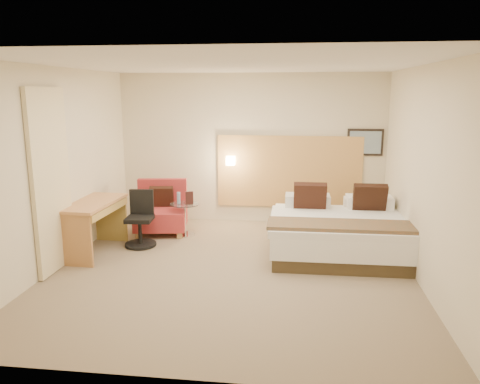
# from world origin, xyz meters

# --- Properties ---
(floor) EXTENTS (4.80, 5.00, 0.02)m
(floor) POSITION_xyz_m (0.00, 0.00, -0.01)
(floor) COLOR #816E56
(floor) RESTS_ON ground
(ceiling) EXTENTS (4.80, 5.00, 0.02)m
(ceiling) POSITION_xyz_m (0.00, 0.00, 2.71)
(ceiling) COLOR white
(ceiling) RESTS_ON floor
(wall_back) EXTENTS (4.80, 0.02, 2.70)m
(wall_back) POSITION_xyz_m (0.00, 2.51, 1.35)
(wall_back) COLOR beige
(wall_back) RESTS_ON floor
(wall_front) EXTENTS (4.80, 0.02, 2.70)m
(wall_front) POSITION_xyz_m (0.00, -2.51, 1.35)
(wall_front) COLOR beige
(wall_front) RESTS_ON floor
(wall_left) EXTENTS (0.02, 5.00, 2.70)m
(wall_left) POSITION_xyz_m (-2.41, 0.00, 1.35)
(wall_left) COLOR beige
(wall_left) RESTS_ON floor
(wall_right) EXTENTS (0.02, 5.00, 2.70)m
(wall_right) POSITION_xyz_m (2.41, 0.00, 1.35)
(wall_right) COLOR beige
(wall_right) RESTS_ON floor
(headboard_panel) EXTENTS (2.60, 0.04, 1.30)m
(headboard_panel) POSITION_xyz_m (0.70, 2.47, 0.95)
(headboard_panel) COLOR tan
(headboard_panel) RESTS_ON wall_back
(art_frame) EXTENTS (0.62, 0.03, 0.47)m
(art_frame) POSITION_xyz_m (2.02, 2.48, 1.50)
(art_frame) COLOR black
(art_frame) RESTS_ON wall_back
(art_canvas) EXTENTS (0.54, 0.01, 0.39)m
(art_canvas) POSITION_xyz_m (2.02, 2.46, 1.50)
(art_canvas) COLOR #768EA3
(art_canvas) RESTS_ON wall_back
(lamp_arm) EXTENTS (0.02, 0.12, 0.02)m
(lamp_arm) POSITION_xyz_m (-0.35, 2.42, 1.15)
(lamp_arm) COLOR silver
(lamp_arm) RESTS_ON wall_back
(lamp_shade) EXTENTS (0.15, 0.15, 0.15)m
(lamp_shade) POSITION_xyz_m (-0.35, 2.36, 1.15)
(lamp_shade) COLOR #F6E5C0
(lamp_shade) RESTS_ON wall_back
(curtain) EXTENTS (0.06, 0.90, 2.42)m
(curtain) POSITION_xyz_m (-2.36, -0.25, 1.22)
(curtain) COLOR beige
(curtain) RESTS_ON wall_left
(bottle_a) EXTENTS (0.07, 0.07, 0.20)m
(bottle_a) POSITION_xyz_m (-1.10, 1.48, 0.64)
(bottle_a) COLOR #82A0C9
(bottle_a) RESTS_ON side_table
(menu_folder) EXTENTS (0.13, 0.08, 0.21)m
(menu_folder) POSITION_xyz_m (-0.91, 1.45, 0.65)
(menu_folder) COLOR #371816
(menu_folder) RESTS_ON side_table
(bed) EXTENTS (2.11, 2.02, 1.01)m
(bed) POSITION_xyz_m (1.51, 0.94, 0.33)
(bed) COLOR #3E311F
(bed) RESTS_ON floor
(lounge_chair) EXTENTS (0.94, 0.86, 0.89)m
(lounge_chair) POSITION_xyz_m (-1.44, 1.59, 0.35)
(lounge_chair) COLOR #987348
(lounge_chair) RESTS_ON floor
(side_table) EXTENTS (0.59, 0.59, 0.54)m
(side_table) POSITION_xyz_m (-1.00, 1.47, 0.30)
(side_table) COLOR silver
(side_table) RESTS_ON floor
(desk) EXTENTS (0.64, 1.28, 0.79)m
(desk) POSITION_xyz_m (-2.11, 0.46, 0.62)
(desk) COLOR #C2814C
(desk) RESTS_ON floor
(desk_chair) EXTENTS (0.52, 0.52, 0.86)m
(desk_chair) POSITION_xyz_m (-1.56, 0.87, 0.36)
(desk_chair) COLOR black
(desk_chair) RESTS_ON floor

